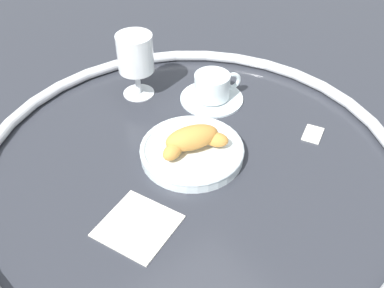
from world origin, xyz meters
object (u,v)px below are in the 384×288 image
coffee_cup_near (213,89)px  juice_glass_left (135,57)px  sugar_packet (313,133)px  folded_napkin (138,225)px  pastry_plate (192,151)px  croissant_large (193,139)px

coffee_cup_near → juice_glass_left: bearing=-47.3°
sugar_packet → folded_napkin: 0.39m
folded_napkin → juice_glass_left: bearing=-124.5°
folded_napkin → coffee_cup_near: bearing=-149.8°
pastry_plate → sugar_packet: bearing=155.2°
coffee_cup_near → folded_napkin: size_ratio=1.24×
juice_glass_left → croissant_large: bearing=80.3°
coffee_cup_near → juice_glass_left: juice_glass_left is taller
juice_glass_left → sugar_packet: 0.39m
coffee_cup_near → sugar_packet: size_ratio=2.72×
pastry_plate → folded_napkin: bearing=23.1°
juice_glass_left → folded_napkin: (0.21, 0.31, -0.09)m
coffee_cup_near → juice_glass_left: (0.11, -0.12, 0.07)m
sugar_packet → croissant_large: bearing=-49.6°
pastry_plate → folded_napkin: size_ratio=1.75×
pastry_plate → coffee_cup_near: (-0.15, -0.11, 0.01)m
croissant_large → juice_glass_left: size_ratio=0.94×
croissant_large → pastry_plate: bearing=-107.3°
sugar_packet → coffee_cup_near: bearing=-97.0°
pastry_plate → croissant_large: bearing=72.7°
croissant_large → folded_napkin: size_ratio=1.19×
juice_glass_left → pastry_plate: bearing=80.4°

